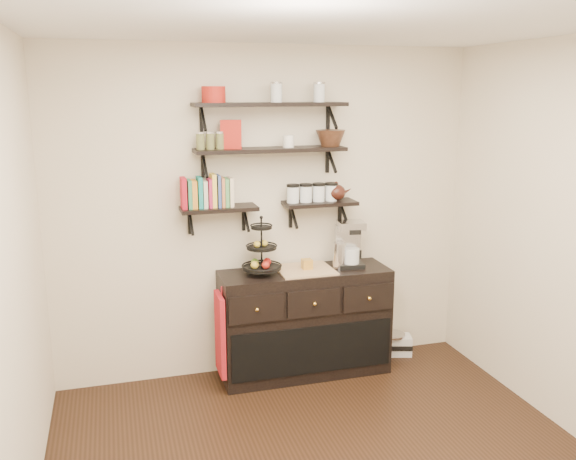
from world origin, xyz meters
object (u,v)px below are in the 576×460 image
at_px(sideboard, 305,322).
at_px(fruit_stand, 262,255).
at_px(coffee_maker, 349,245).
at_px(radio, 392,344).

xyz_separation_m(sideboard, fruit_stand, (-0.36, 0.00, 0.61)).
xyz_separation_m(fruit_stand, coffee_maker, (0.76, 0.02, 0.03)).
relative_size(sideboard, coffee_maker, 3.59).
relative_size(fruit_stand, coffee_maker, 1.17).
bearing_deg(radio, fruit_stand, -157.94).
height_order(sideboard, fruit_stand, fruit_stand).
xyz_separation_m(sideboard, radio, (0.88, 0.12, -0.36)).
height_order(fruit_stand, coffee_maker, fruit_stand).
bearing_deg(coffee_maker, radio, 18.96).
relative_size(sideboard, radio, 3.85).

